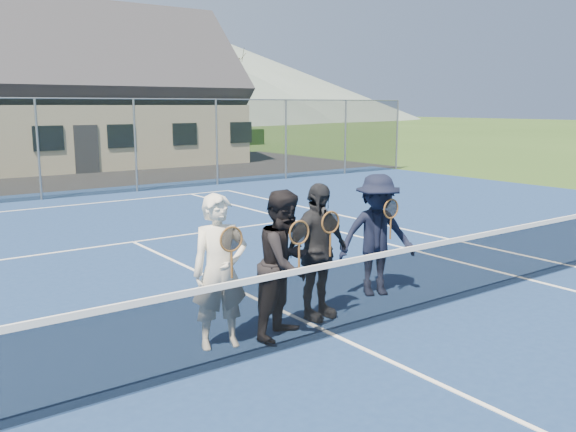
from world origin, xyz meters
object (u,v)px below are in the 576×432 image
Objects in this scene: clubhouse at (65,79)px; player_d at (377,235)px; tennis_net at (336,295)px; player_c at (317,251)px; player_b at (286,264)px; player_a at (220,272)px.

clubhouse is 8.67× the size of player_d.
player_c is at bearing 70.62° from tennis_net.
player_b is at bearing 140.83° from tennis_net.
player_d is (2.04, 0.54, -0.00)m from player_b.
player_a and player_d have the same top height.
clubhouse reaches higher than player_a.
tennis_net is 6.49× the size of player_d.
clubhouse is 23.40m from player_d.
player_a and player_c have the same top height.
player_d is (2.86, 0.38, -0.00)m from player_a.
tennis_net is 0.75× the size of clubhouse.
clubhouse is at bearing 84.00° from player_d.
player_c is at bearing 21.32° from player_b.
tennis_net is at bearing -109.38° from player_c.
player_a is (-5.28, -23.46, -3.07)m from clubhouse.
player_b is (-4.47, -23.62, -3.07)m from clubhouse.
player_a is at bearing -175.71° from player_c.
clubhouse is at bearing 77.31° from player_a.
tennis_net is 0.79m from player_c.
player_a is (-1.28, 0.54, 0.38)m from tennis_net.
player_d is (-2.43, -23.07, -3.07)m from clubhouse.
player_a is 2.88m from player_d.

